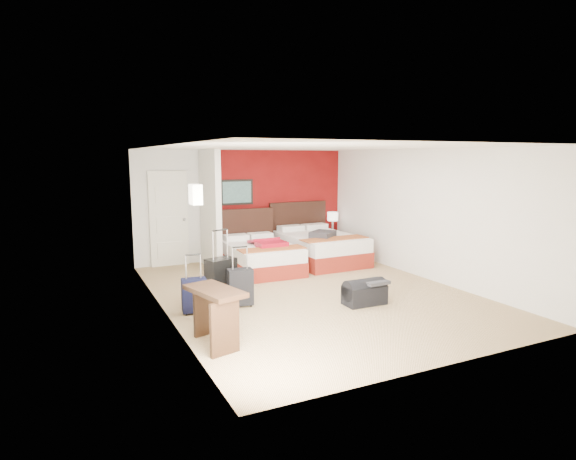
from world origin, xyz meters
TOP-DOWN VIEW (x-y plane):
  - ground at (0.00, 0.00)m, footprint 6.50×6.50m
  - room_walls at (-1.40, 1.42)m, footprint 5.02×6.52m
  - red_accent_panel at (0.75, 3.23)m, footprint 3.50×0.04m
  - partition_wall at (-1.00, 2.61)m, footprint 0.12×1.20m
  - entry_door at (-1.75, 3.20)m, footprint 0.82×0.06m
  - bed_left at (-0.16, 1.86)m, footprint 1.35×1.89m
  - bed_right at (1.35, 2.07)m, footprint 1.51×2.12m
  - red_suitcase_open at (-0.06, 1.76)m, footprint 0.59×0.82m
  - jacket_bundle at (1.25, 1.77)m, footprint 0.69×0.67m
  - nightstand at (2.19, 2.93)m, footprint 0.38×0.38m
  - table_lamp at (2.19, 2.93)m, footprint 0.33×0.33m
  - suitcase_black at (-1.56, 0.17)m, footprint 0.53×0.41m
  - suitcase_charcoal at (-1.36, -0.18)m, footprint 0.41×0.29m
  - suitcase_navy at (-2.10, -0.19)m, footprint 0.39×0.26m
  - duffel_bag at (0.47, -0.95)m, footprint 0.67×0.37m
  - jacket_draped at (0.62, -1.00)m, footprint 0.41×0.35m
  - desk at (-2.17, -1.51)m, footprint 0.64×0.95m

SIDE VIEW (x-z plane):
  - ground at x=0.00m, z-range 0.00..0.00m
  - duffel_bag at x=0.47m, z-range 0.00..0.34m
  - suitcase_navy at x=-2.10m, z-range 0.00..0.50m
  - nightstand at x=2.19m, z-range 0.00..0.52m
  - bed_left at x=-0.16m, z-range 0.00..0.55m
  - suitcase_charcoal at x=-1.36m, z-range 0.00..0.57m
  - bed_right at x=1.35m, z-range 0.00..0.62m
  - suitcase_black at x=-1.56m, z-range 0.00..0.69m
  - desk at x=-2.17m, z-range 0.00..0.72m
  - jacket_draped at x=0.62m, z-range 0.34..0.39m
  - red_suitcase_open at x=-0.06m, z-range 0.55..0.66m
  - jacket_bundle at x=1.25m, z-range 0.62..0.75m
  - table_lamp at x=2.19m, z-range 0.52..1.00m
  - entry_door at x=-1.75m, z-range 0.00..2.05m
  - red_accent_panel at x=0.75m, z-range 0.00..2.50m
  - partition_wall at x=-1.00m, z-range 0.00..2.50m
  - room_walls at x=-1.40m, z-range 0.01..2.51m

